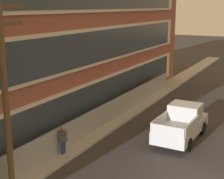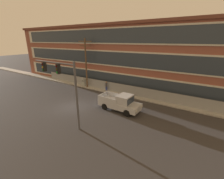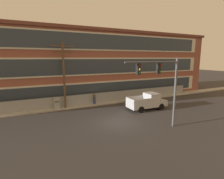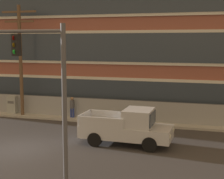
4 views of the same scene
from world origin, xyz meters
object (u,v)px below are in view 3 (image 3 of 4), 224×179
pickup_truck_silver (148,102)px  electrical_cabinet (57,104)px  utility_pole_near_corner (64,72)px  pedestrian_near_cabinet (94,98)px  traffic_signal_mast (163,80)px

pickup_truck_silver → electrical_cabinet: size_ratio=3.42×
utility_pole_near_corner → electrical_cabinet: size_ratio=5.54×
pedestrian_near_cabinet → utility_pole_near_corner: bearing=-177.4°
electrical_cabinet → pedestrian_near_cabinet: size_ratio=0.90×
traffic_signal_mast → electrical_cabinet: 13.64m
utility_pole_near_corner → pedestrian_near_cabinet: utility_pole_near_corner is taller
pickup_truck_silver → utility_pole_near_corner: size_ratio=0.62×
traffic_signal_mast → pedestrian_near_cabinet: size_ratio=3.82×
traffic_signal_mast → pedestrian_near_cabinet: 11.44m
utility_pole_near_corner → electrical_cabinet: bearing=166.8°
utility_pole_near_corner → traffic_signal_mast: bearing=-57.3°
pickup_truck_silver → pedestrian_near_cabinet: 7.31m
electrical_cabinet → pedestrian_near_cabinet: 5.07m
pickup_truck_silver → pedestrian_near_cabinet: pickup_truck_silver is taller
traffic_signal_mast → utility_pole_near_corner: (-6.66, 10.36, 0.15)m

